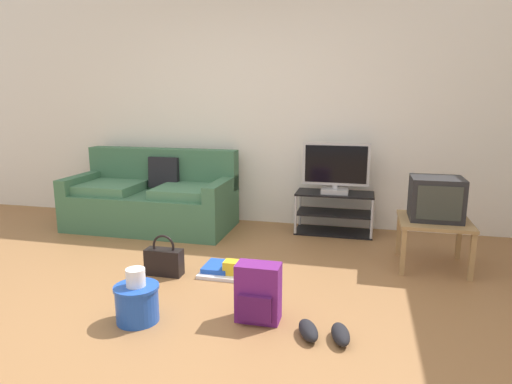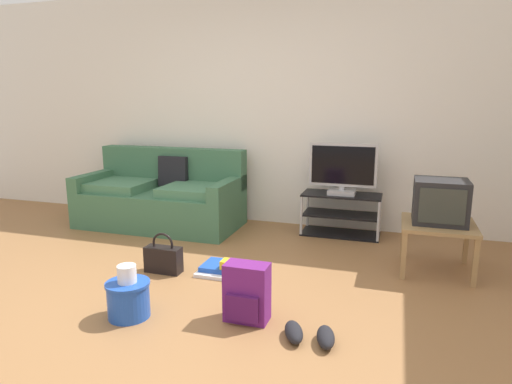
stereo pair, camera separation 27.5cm
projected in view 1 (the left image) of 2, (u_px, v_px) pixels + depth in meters
The scene contains 12 objects.
ground_plane at pixel (179, 311), 3.16m from camera, with size 9.00×9.80×0.02m, color olive.
wall_back at pixel (258, 109), 5.21m from camera, with size 9.00×0.10×2.70m, color silver.
couch at pixel (153, 199), 5.16m from camera, with size 1.85×0.89×0.88m.
tv_stand at pixel (334, 213), 4.93m from camera, with size 0.84×0.39×0.46m.
flat_tv at pixel (336, 168), 4.80m from camera, with size 0.72×0.22×0.55m.
side_table at pixel (434, 226), 3.91m from camera, with size 0.60×0.60×0.43m.
crt_tv at pixel (436, 198), 3.87m from camera, with size 0.43×0.38×0.37m.
backpack at pixel (258, 293), 2.98m from camera, with size 0.29×0.24×0.40m.
handbag at pixel (164, 261), 3.77m from camera, with size 0.32×0.13×0.35m.
cleaning_bucket at pixel (137, 300), 2.98m from camera, with size 0.30×0.30×0.37m.
sneakers_pair at pixel (324, 332), 2.78m from camera, with size 0.38×0.27×0.09m.
floor_tray at pixel (226, 270), 3.79m from camera, with size 0.43×0.34×0.14m.
Camera 1 is at (1.22, -2.71, 1.48)m, focal length 31.27 mm.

